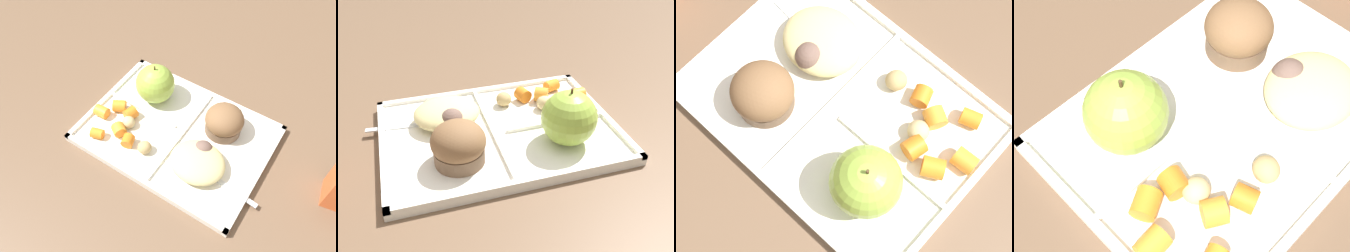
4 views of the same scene
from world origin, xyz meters
The scene contains 16 objects.
ground centered at (0.00, 0.00, 0.00)m, with size 6.00×6.00×0.00m, color brown.
lunch_tray centered at (0.00, 0.00, 0.01)m, with size 0.37×0.27×0.02m.
green_apple centered at (-0.09, 0.06, 0.05)m, with size 0.08×0.08×0.09m.
bran_muffin centered at (0.08, 0.06, 0.04)m, with size 0.08×0.08×0.06m.
carrot_slice_center centered at (-0.10, -0.07, 0.02)m, with size 0.03×0.03×0.02m, color orange.
carrot_slice_diagonal centered at (-0.10, -0.02, 0.02)m, with size 0.03×0.03×0.02m, color orange.
carrot_slice_small centered at (-0.16, -0.05, 0.02)m, with size 0.02×0.02×0.03m, color orange.
carrot_slice_large centered at (-0.14, -0.01, 0.02)m, with size 0.03×0.03×0.03m, color orange.
carrot_slice_tilted centered at (-0.07, -0.08, 0.02)m, with size 0.02×0.02×0.02m, color orange.
potato_chunk_wedge centered at (-0.09, -0.04, 0.02)m, with size 0.03×0.03×0.02m, color tan.
potato_chunk_browned centered at (-0.03, -0.07, 0.02)m, with size 0.03×0.03×0.02m, color tan.
egg_noodle_pile centered at (0.08, -0.05, 0.03)m, with size 0.11×0.10×0.04m, color #D6C684.
meatball_back centered at (0.07, -0.02, 0.03)m, with size 0.04×0.04×0.04m, color brown.
meatball_center centered at (0.05, -0.06, 0.02)m, with size 0.03×0.03×0.03m, color #755B4C.
meatball_front centered at (0.08, -0.05, 0.03)m, with size 0.03×0.03×0.03m, color #755B4C.
plastic_fork centered at (0.12, -0.05, 0.01)m, with size 0.16×0.03×0.00m.
Camera 4 is at (-0.23, -0.15, 0.42)m, focal length 48.93 mm.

